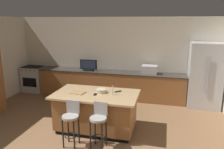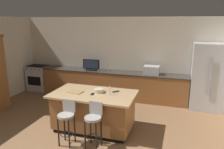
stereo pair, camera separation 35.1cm
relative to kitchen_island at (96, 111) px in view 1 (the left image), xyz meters
The scene contains 15 objects.
wall_back 2.80m from the kitchen_island, 94.16° to the left, with size 7.30×0.12×2.67m, color beige.
counter_back 2.29m from the kitchen_island, 96.78° to the left, with size 4.96×0.62×0.90m.
kitchen_island is the anchor object (origin of this frame).
refrigerator 3.50m from the kitchen_island, 39.26° to the left, with size 0.93×0.80×1.94m.
range_oven 3.88m from the kitchen_island, 144.19° to the left, with size 0.78×0.63×0.92m.
microwave 2.56m from the kitchen_island, 65.29° to the left, with size 0.48×0.36×0.26m, color #B7BABF.
tv_monitor 2.50m from the kitchen_island, 113.93° to the left, with size 0.58×0.16×0.37m.
sink_faucet_back 2.47m from the kitchen_island, 100.35° to the left, with size 0.02×0.02×0.24m, color #B2B2B7.
sink_faucet_island 0.68m from the kitchen_island, ahead, with size 0.02×0.02×0.22m, color #B2B2B7.
bar_stool_left 0.83m from the kitchen_island, 110.29° to the right, with size 0.34×0.34×0.96m.
bar_stool_right 0.78m from the kitchen_island, 67.67° to the right, with size 0.34×0.35×0.96m.
fruit_bowl 0.51m from the kitchen_island, 40.29° to the left, with size 0.23×0.23×0.09m, color beige.
cell_phone 0.45m from the kitchen_island, 82.25° to the right, with size 0.07×0.15×0.01m, color black.
tv_remote 0.70m from the kitchen_island, 26.82° to the left, with size 0.04×0.17×0.02m, color black.
cutting_board 0.62m from the kitchen_island, behind, with size 0.34×0.24×0.02m, color #A87F51.
Camera 1 is at (1.72, -2.69, 2.55)m, focal length 34.94 mm.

